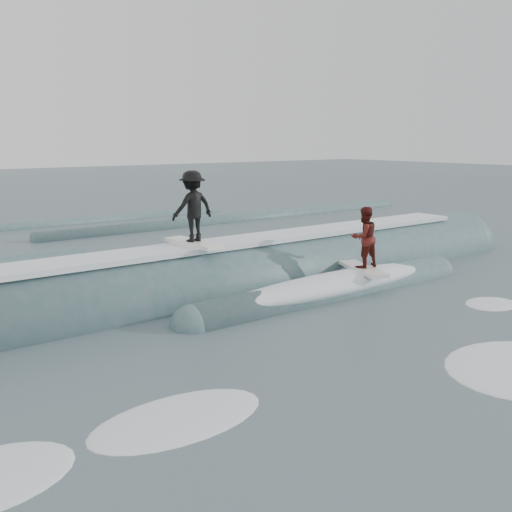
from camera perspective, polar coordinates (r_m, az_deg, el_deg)
ground at (r=11.53m, az=18.27°, el=-10.13°), size 160.00×160.00×0.00m
breaking_wave at (r=16.14m, az=-1.22°, el=-3.19°), size 24.20×4.11×2.66m
surfer_black at (r=15.07m, az=-6.36°, el=4.72°), size 1.24×2.04×1.96m
surfer_red at (r=16.16m, az=10.74°, el=1.51°), size 1.18×2.07×1.81m
whitewater at (r=10.69m, az=14.45°, el=-11.66°), size 14.11×4.59×0.10m
far_swells at (r=25.28m, az=-18.01°, el=1.59°), size 43.34×8.65×0.80m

